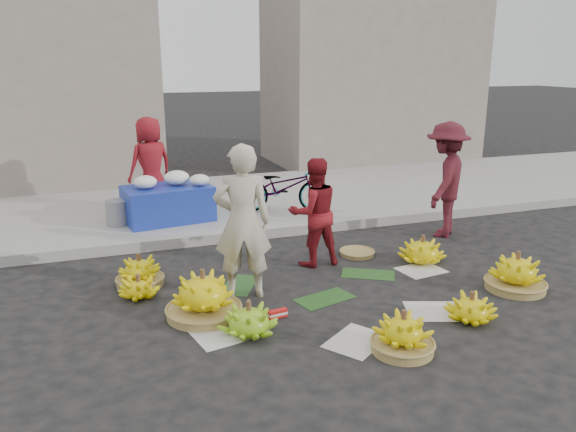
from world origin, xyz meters
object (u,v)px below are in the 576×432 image
object	(u,v)px
banana_bunch_4	(516,273)
bicycle	(283,187)
banana_bunch_0	(203,295)
flower_table	(168,201)
vendor_cream	(243,222)

from	to	relation	value
banana_bunch_4	bicycle	xyz separation A→B (m)	(-1.56, 3.75, 0.33)
banana_bunch_0	banana_bunch_4	xyz separation A→B (m)	(3.55, -0.52, -0.03)
banana_bunch_0	bicycle	size ratio (longest dim) A/B	0.49
flower_table	banana_bunch_0	bearing A→B (deg)	-100.43
vendor_cream	flower_table	xyz separation A→B (m)	(-0.42, 2.96, -0.43)
banana_bunch_0	bicycle	world-z (taller)	bicycle
banana_bunch_4	flower_table	bearing A→B (deg)	131.80
banana_bunch_0	flower_table	size ratio (longest dim) A/B	0.54
banana_bunch_4	flower_table	distance (m)	5.16
flower_table	bicycle	bearing A→B (deg)	-11.21
vendor_cream	bicycle	bearing A→B (deg)	-103.39
vendor_cream	flower_table	distance (m)	3.02
flower_table	banana_bunch_4	bearing A→B (deg)	-56.65
bicycle	banana_bunch_0	bearing A→B (deg)	169.09
banana_bunch_0	bicycle	xyz separation A→B (m)	(1.99, 3.24, 0.31)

